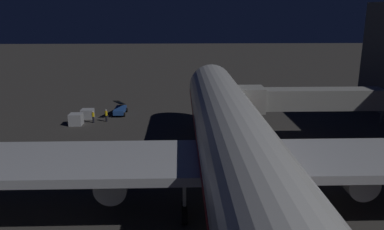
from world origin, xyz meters
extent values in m
plane|color=#383533|center=(0.00, 0.00, 0.00)|extent=(320.00, 320.00, 0.00)
cylinder|color=silver|center=(0.00, 10.15, 5.68)|extent=(6.16, 52.95, 6.16)
sphere|color=silver|center=(0.00, -16.32, 5.68)|extent=(6.03, 6.03, 6.03)
cube|color=maroon|center=(0.00, 10.15, 5.22)|extent=(6.22, 50.83, 0.50)
cube|color=black|center=(0.00, -14.47, 6.76)|extent=(3.39, 1.40, 0.90)
cube|color=#B7BABF|center=(0.00, 9.51, 4.60)|extent=(54.32, 8.04, 0.70)
cylinder|color=#B7BABF|center=(-9.91, 8.51, 2.82)|extent=(2.57, 5.01, 2.57)
cylinder|color=black|center=(-9.91, 6.00, 2.82)|extent=(2.19, 0.15, 2.19)
cylinder|color=#B7BABF|center=(9.91, 8.51, 2.82)|extent=(2.57, 5.01, 2.57)
cylinder|color=black|center=(9.91, 6.00, 2.82)|extent=(2.19, 0.15, 2.19)
cylinder|color=#B7BABF|center=(0.00, -12.82, 2.20)|extent=(0.28, 0.28, 2.00)
cylinder|color=black|center=(0.00, -12.82, 0.60)|extent=(0.45, 1.20, 1.20)
cylinder|color=#B7BABF|center=(-4.20, 10.51, 2.20)|extent=(0.28, 0.28, 2.00)
cylinder|color=black|center=(-4.20, 9.86, 0.60)|extent=(0.45, 1.20, 1.20)
cylinder|color=black|center=(-4.20, 11.16, 0.60)|extent=(0.45, 1.20, 1.20)
cylinder|color=#B7BABF|center=(4.20, 10.51, 2.20)|extent=(0.28, 0.28, 2.00)
cylinder|color=black|center=(4.20, 9.86, 0.60)|extent=(0.45, 1.20, 1.20)
cylinder|color=black|center=(4.20, 11.16, 0.60)|extent=(0.45, 1.20, 1.20)
cube|color=#9E9E99|center=(-12.23, -7.34, 5.68)|extent=(16.26, 2.60, 2.50)
cube|color=#9E9E99|center=(-4.10, -7.34, 5.68)|extent=(3.20, 3.40, 3.00)
cube|color=black|center=(-2.70, -7.34, 5.68)|extent=(0.70, 3.20, 2.70)
cylinder|color=#B7BABF|center=(-5.10, -7.34, 2.22)|extent=(0.56, 0.56, 4.43)
cylinder|color=black|center=(-5.70, -7.34, 0.30)|extent=(0.25, 0.60, 0.60)
cylinder|color=black|center=(-4.50, -7.34, 0.30)|extent=(0.25, 0.60, 0.60)
cube|color=#234C9E|center=(14.15, -21.88, 0.70)|extent=(1.60, 4.15, 0.70)
cube|color=black|center=(14.15, -21.88, 1.95)|extent=(0.90, 7.16, 2.38)
cylinder|color=black|center=(13.29, -23.34, 0.35)|extent=(0.24, 0.70, 0.70)
cylinder|color=black|center=(15.01, -23.34, 0.35)|extent=(0.24, 0.70, 0.70)
cylinder|color=black|center=(13.29, -20.43, 0.35)|extent=(0.24, 0.70, 0.70)
cylinder|color=black|center=(15.01, -20.43, 0.35)|extent=(0.24, 0.70, 0.70)
cube|color=#B7BABF|center=(18.82, -19.69, 0.73)|extent=(1.85, 1.63, 1.45)
cube|color=#B7BABF|center=(19.68, -16.18, 0.84)|extent=(1.81, 1.80, 1.68)
cylinder|color=black|center=(17.40, -17.23, 0.47)|extent=(0.28, 0.28, 0.95)
cylinder|color=yellow|center=(17.40, -17.23, 1.24)|extent=(0.40, 0.40, 0.59)
sphere|color=tan|center=(17.40, -17.23, 1.65)|extent=(0.24, 0.24, 0.24)
sphere|color=white|center=(17.40, -17.23, 1.70)|extent=(0.23, 0.23, 0.23)
cylinder|color=black|center=(15.59, -17.82, 0.47)|extent=(0.28, 0.28, 0.95)
cylinder|color=yellow|center=(15.59, -17.82, 1.27)|extent=(0.40, 0.40, 0.64)
sphere|color=tan|center=(15.59, -17.82, 1.71)|extent=(0.24, 0.24, 0.24)
sphere|color=white|center=(15.59, -17.82, 1.76)|extent=(0.23, 0.23, 0.23)
cone|color=orange|center=(-2.20, -18.32, 0.28)|extent=(0.36, 0.36, 0.55)
cone|color=orange|center=(2.20, -18.32, 0.28)|extent=(0.36, 0.36, 0.55)
camera|label=1|loc=(4.47, 37.73, 16.09)|focal=35.71mm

